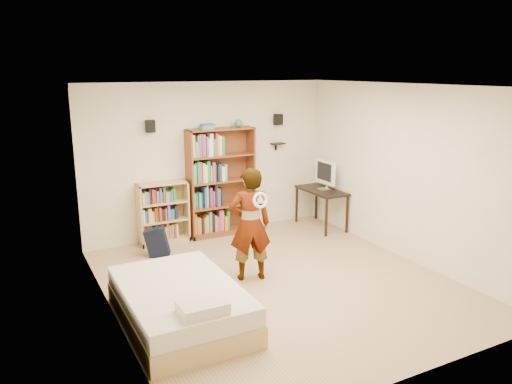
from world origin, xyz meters
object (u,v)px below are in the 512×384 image
at_px(computer_desk, 321,208).
at_px(person, 250,224).
at_px(tall_bookshelf, 221,182).
at_px(low_bookshelf, 163,213).
at_px(daybed, 180,299).

xyz_separation_m(computer_desk, person, (-2.25, -1.51, 0.44)).
relative_size(tall_bookshelf, low_bookshelf, 1.81).
bearing_deg(low_bookshelf, daybed, -103.63).
bearing_deg(tall_bookshelf, person, -102.38).
height_order(tall_bookshelf, person, tall_bookshelf).
xyz_separation_m(computer_desk, daybed, (-3.55, -2.25, -0.07)).
height_order(tall_bookshelf, daybed, tall_bookshelf).
height_order(low_bookshelf, person, person).
bearing_deg(computer_desk, daybed, -147.63).
xyz_separation_m(low_bookshelf, person, (0.63, -2.02, 0.28)).
bearing_deg(person, computer_desk, -131.70).
bearing_deg(computer_desk, person, -146.25).
distance_m(computer_desk, daybed, 4.21).
distance_m(low_bookshelf, computer_desk, 2.93).
xyz_separation_m(low_bookshelf, daybed, (-0.67, -2.77, -0.24)).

